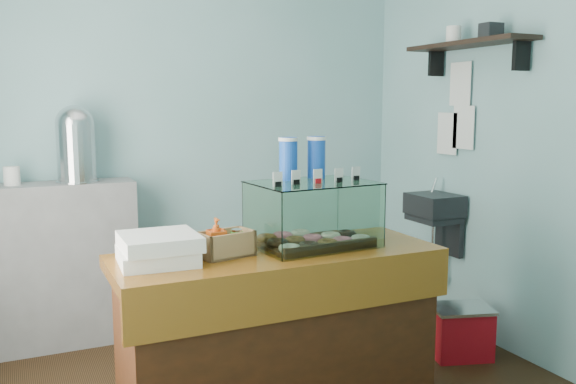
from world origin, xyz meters
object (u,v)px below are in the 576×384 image
counter (278,338)px  display_case (310,210)px  red_cooler (460,332)px  coffee_urn (76,142)px

counter → display_case: size_ratio=2.56×
display_case → counter: bearing=-163.9°
counter → red_cooler: bearing=11.2°
display_case → red_cooler: bearing=5.5°
counter → coffee_urn: bearing=115.9°
display_case → coffee_urn: coffee_urn is taller
counter → red_cooler: counter is taller
counter → coffee_urn: (-0.76, 1.56, 0.91)m
red_cooler → counter: bearing=-151.7°
display_case → coffee_urn: bearing=119.2°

